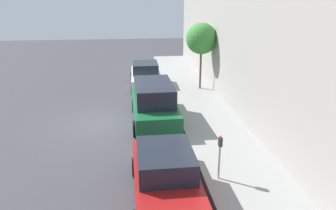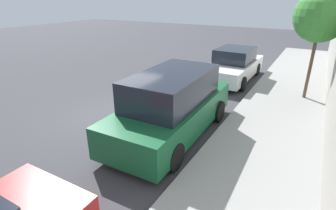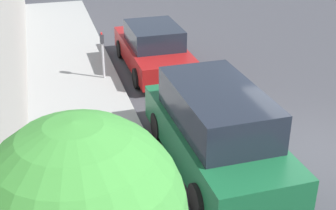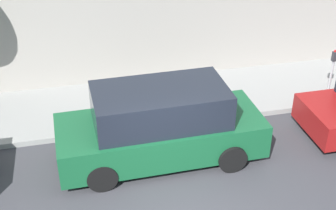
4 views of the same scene
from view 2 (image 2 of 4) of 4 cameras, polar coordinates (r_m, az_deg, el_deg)
The scene contains 5 objects.
ground_plane at distance 9.29m, azimuth -11.40°, elevation -2.36°, with size 60.00×60.00×0.00m, color #38383D.
sidewalk at distance 7.34m, azimuth 19.49°, elevation -9.84°, with size 2.80×32.00×0.15m.
parked_minivan_second at distance 7.61m, azimuth 0.92°, elevation -0.07°, with size 2.02×4.94×1.90m.
parked_sedan_third at distance 13.32m, azimuth 14.12°, elevation 8.40°, with size 1.92×4.53×1.54m.
street_tree at distance 11.10m, azimuth 30.37°, elevation 16.35°, with size 1.86×1.86×3.99m.
Camera 2 is at (5.70, -6.24, 3.87)m, focal length 28.00 mm.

